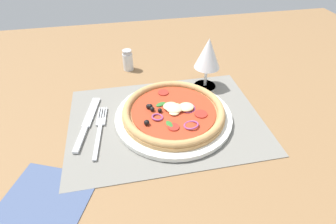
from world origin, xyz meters
TOP-DOWN VIEW (x-y plane):
  - ground_plane at (0.00, 0.00)cm, footprint 190.00×140.00cm
  - placemat at (0.00, 0.00)cm, footprint 47.48×34.31cm
  - plate at (1.99, 0.06)cm, footprint 28.98×28.98cm
  - pizza at (2.00, 0.05)cm, footprint 25.35×25.35cm
  - fork at (-16.12, -0.56)cm, footprint 3.48×18.06cm
  - knife at (-19.11, 2.32)cm, footprint 5.95×19.88cm
  - wine_glass at (14.28, 12.97)cm, footprint 7.20×7.20cm
  - napkin at (-25.95, -17.76)cm, footprint 20.05×19.21cm
  - pepper_shaker at (-7.04, 27.27)cm, footprint 3.20×3.20cm

SIDE VIEW (x-z plane):
  - ground_plane at x=0.00cm, z-range -2.40..0.00cm
  - napkin at x=-25.95cm, z-range 0.00..0.36cm
  - placemat at x=0.00cm, z-range 0.00..0.40cm
  - fork at x=-16.12cm, z-range 0.40..0.84cm
  - knife at x=-19.11cm, z-range 0.35..0.96cm
  - plate at x=1.99cm, z-range 0.40..1.54cm
  - pizza at x=2.00cm, z-range 1.32..3.95cm
  - pepper_shaker at x=-7.04cm, z-range -0.10..6.60cm
  - wine_glass at x=14.28cm, z-range 2.84..17.74cm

